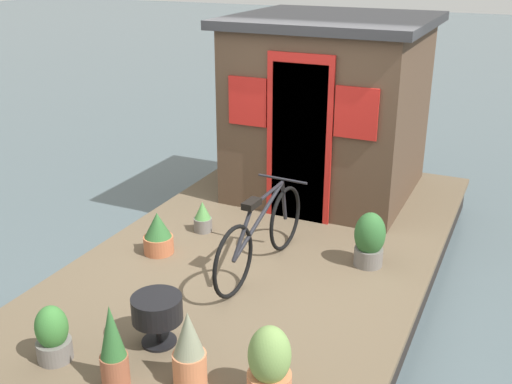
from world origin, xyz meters
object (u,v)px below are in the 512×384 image
potted_plant_fern (203,217)px  potted_plant_ivy (189,350)px  bicycle (261,234)px  charcoal_grill (157,310)px  potted_plant_geranium (369,240)px  potted_plant_lavender (113,348)px  potted_plant_mint (269,365)px  houseboat_cabin (329,106)px  potted_plant_basil (53,335)px  potted_plant_sage (158,234)px

potted_plant_fern → potted_plant_ivy: bearing=-152.7°
bicycle → potted_plant_ivy: (-1.65, -0.21, -0.10)m
bicycle → charcoal_grill: size_ratio=4.18×
potted_plant_geranium → potted_plant_fern: bearing=90.0°
potted_plant_geranium → potted_plant_lavender: (-2.38, 1.11, 0.04)m
potted_plant_lavender → charcoal_grill: (0.52, -0.00, -0.01)m
potted_plant_mint → potted_plant_ivy: bearing=98.6°
potted_plant_geranium → potted_plant_mint: bearing=177.1°
bicycle → potted_plant_geranium: size_ratio=3.11×
bicycle → potted_plant_ivy: size_ratio=2.96×
charcoal_grill → potted_plant_fern: bearing=19.7°
houseboat_cabin → potted_plant_mint: size_ratio=4.03×
houseboat_cabin → potted_plant_lavender: 4.15m
potted_plant_geranium → potted_plant_basil: potted_plant_geranium is taller
bicycle → potted_plant_lavender: bearing=172.9°
charcoal_grill → potted_plant_lavender: bearing=179.7°
potted_plant_geranium → potted_plant_sage: potted_plant_geranium is taller
potted_plant_basil → potted_plant_fern: potted_plant_basil is taller
potted_plant_basil → potted_plant_fern: 2.34m
bicycle → potted_plant_sage: bicycle is taller
houseboat_cabin → potted_plant_sage: size_ratio=5.19×
potted_plant_mint → potted_plant_geranium: size_ratio=1.03×
potted_plant_basil → potted_plant_sage: 1.75m
potted_plant_geranium → charcoal_grill: size_ratio=1.34×
bicycle → potted_plant_ivy: 1.66m
potted_plant_basil → potted_plant_lavender: bearing=-94.4°
charcoal_grill → bicycle: bearing=-9.7°
potted_plant_lavender → potted_plant_fern: potted_plant_lavender is taller
potted_plant_mint → potted_plant_fern: (2.07, 1.67, -0.10)m
houseboat_cabin → bicycle: (-2.20, -0.12, -0.69)m
potted_plant_mint → potted_plant_ivy: (-0.08, 0.55, 0.01)m
bicycle → potted_plant_basil: (-1.83, 0.80, -0.16)m
potted_plant_geranium → potted_plant_lavender: bearing=155.1°
potted_plant_basil → potted_plant_ivy: size_ratio=0.78×
potted_plant_lavender → potted_plant_fern: 2.48m
potted_plant_mint → potted_plant_ivy: potted_plant_ivy is taller
potted_plant_sage → potted_plant_ivy: 1.99m
houseboat_cabin → potted_plant_basil: (-4.03, 0.68, -0.84)m
potted_plant_fern → potted_plant_lavender: bearing=-164.4°
potted_plant_basil → potted_plant_geranium: bearing=-35.6°
potted_plant_lavender → potted_plant_basil: size_ratio=1.43×
bicycle → potted_plant_sage: (-0.10, 1.05, -0.16)m
houseboat_cabin → potted_plant_geranium: size_ratio=4.15×
potted_plant_sage → charcoal_grill: potted_plant_sage is taller
potted_plant_geranium → bicycle: bearing=120.3°
houseboat_cabin → charcoal_grill: 3.63m
potted_plant_mint → potted_plant_geranium: bearing=-2.9°
potted_plant_geranium → charcoal_grill: (-1.86, 1.10, 0.02)m
bicycle → charcoal_grill: 1.37m
potted_plant_lavender → potted_plant_mint: bearing=-72.6°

